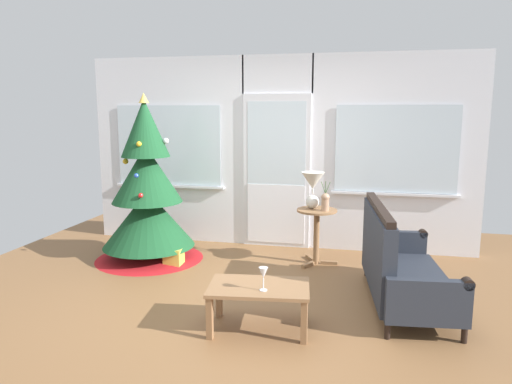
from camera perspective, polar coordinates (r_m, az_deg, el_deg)
name	(u,v)px	position (r m, az deg, el deg)	size (l,w,h in m)	color
ground_plane	(239,304)	(4.72, -2.09, -13.15)	(6.76, 6.76, 0.00)	brown
back_wall_with_door	(277,152)	(6.41, 2.53, 4.74)	(5.20, 0.14, 2.55)	white
christmas_tree	(147,198)	(6.01, -12.81, -0.68)	(1.33, 1.33, 2.04)	#4C331E
settee_sofa	(397,265)	(4.80, 16.47, -8.40)	(0.86, 1.69, 0.96)	black
side_table	(317,225)	(5.78, 7.24, -3.94)	(0.50, 0.48, 0.67)	#8E6642
table_lamp	(313,185)	(5.73, 6.79, 0.82)	(0.28, 0.28, 0.44)	silver
flower_vase	(325,201)	(5.65, 8.26, -1.07)	(0.11, 0.10, 0.35)	tan
coffee_table	(259,292)	(4.10, 0.36, -11.83)	(0.90, 0.62, 0.39)	#8E6642
wine_glass	(263,274)	(3.93, 0.89, -9.72)	(0.08, 0.08, 0.20)	silver
gift_box	(174,257)	(5.85, -9.78, -7.64)	(0.21, 0.19, 0.21)	#D8C64C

